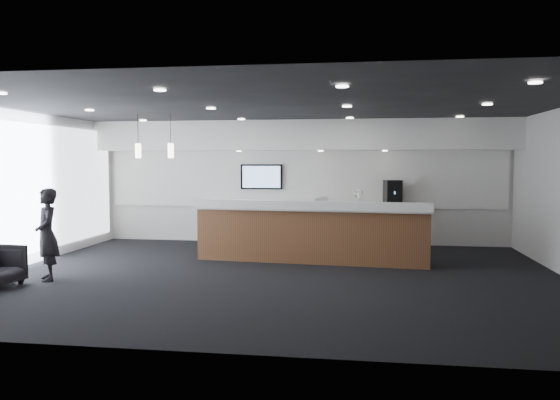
# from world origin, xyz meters

# --- Properties ---
(ground) EXTENTS (10.00, 10.00, 0.00)m
(ground) POSITION_xyz_m (0.00, 0.00, 0.00)
(ground) COLOR black
(ground) RESTS_ON ground
(ceiling) EXTENTS (10.00, 8.00, 0.02)m
(ceiling) POSITION_xyz_m (0.00, 0.00, 3.00)
(ceiling) COLOR black
(ceiling) RESTS_ON back_wall
(back_wall) EXTENTS (10.00, 0.02, 3.00)m
(back_wall) POSITION_xyz_m (0.00, 4.00, 1.50)
(back_wall) COLOR silver
(back_wall) RESTS_ON ground
(left_wall) EXTENTS (0.02, 8.00, 3.00)m
(left_wall) POSITION_xyz_m (-5.00, 0.00, 1.50)
(left_wall) COLOR silver
(left_wall) RESTS_ON ground
(soffit_bulkhead) EXTENTS (10.00, 0.90, 0.70)m
(soffit_bulkhead) POSITION_xyz_m (0.00, 3.55, 2.65)
(soffit_bulkhead) COLOR white
(soffit_bulkhead) RESTS_ON back_wall
(alcove_panel) EXTENTS (9.80, 0.06, 1.40)m
(alcove_panel) POSITION_xyz_m (0.00, 3.97, 1.60)
(alcove_panel) COLOR white
(alcove_panel) RESTS_ON back_wall
(window_blinds_wall) EXTENTS (0.04, 7.36, 2.55)m
(window_blinds_wall) POSITION_xyz_m (-4.96, 0.00, 1.50)
(window_blinds_wall) COLOR white
(window_blinds_wall) RESTS_ON left_wall
(back_credenza) EXTENTS (5.06, 0.66, 0.95)m
(back_credenza) POSITION_xyz_m (-0.00, 3.64, 0.48)
(back_credenza) COLOR gray
(back_credenza) RESTS_ON ground
(wall_tv) EXTENTS (1.05, 0.08, 0.62)m
(wall_tv) POSITION_xyz_m (-1.00, 3.91, 1.65)
(wall_tv) COLOR black
(wall_tv) RESTS_ON back_wall
(pendant_left) EXTENTS (0.12, 0.12, 0.30)m
(pendant_left) POSITION_xyz_m (-2.40, 0.80, 2.25)
(pendant_left) COLOR #FFF0C6
(pendant_left) RESTS_ON ceiling
(pendant_right) EXTENTS (0.12, 0.12, 0.30)m
(pendant_right) POSITION_xyz_m (-3.10, 0.80, 2.25)
(pendant_right) COLOR #FFF0C6
(pendant_right) RESTS_ON ceiling
(ceiling_can_lights) EXTENTS (7.00, 5.00, 0.02)m
(ceiling_can_lights) POSITION_xyz_m (0.00, 0.00, 2.97)
(ceiling_can_lights) COLOR silver
(ceiling_can_lights) RESTS_ON ceiling
(service_counter) EXTENTS (4.78, 1.21, 1.49)m
(service_counter) POSITION_xyz_m (0.46, 1.44, 0.58)
(service_counter) COLOR brown
(service_counter) RESTS_ON ground
(coffee_machine) EXTENTS (0.44, 0.53, 0.64)m
(coffee_machine) POSITION_xyz_m (2.20, 3.69, 1.27)
(coffee_machine) COLOR black
(coffee_machine) RESTS_ON back_credenza
(info_sign_left) EXTENTS (0.16, 0.06, 0.22)m
(info_sign_left) POSITION_xyz_m (0.44, 3.52, 1.06)
(info_sign_left) COLOR white
(info_sign_left) RESTS_ON back_credenza
(info_sign_right) EXTENTS (0.19, 0.06, 0.25)m
(info_sign_right) POSITION_xyz_m (0.59, 3.52, 1.08)
(info_sign_right) COLOR white
(info_sign_right) RESTS_ON back_credenza
(lounge_guest) EXTENTS (0.65, 0.69, 1.57)m
(lounge_guest) POSITION_xyz_m (-3.84, -0.94, 0.79)
(lounge_guest) COLOR black
(lounge_guest) RESTS_ON ground
(cup_0) EXTENTS (0.10, 0.10, 0.10)m
(cup_0) POSITION_xyz_m (1.60, 3.53, 1.00)
(cup_0) COLOR white
(cup_0) RESTS_ON back_credenza
(cup_1) EXTENTS (0.14, 0.14, 0.10)m
(cup_1) POSITION_xyz_m (1.46, 3.53, 1.00)
(cup_1) COLOR white
(cup_1) RESTS_ON back_credenza
(cup_2) EXTENTS (0.13, 0.13, 0.10)m
(cup_2) POSITION_xyz_m (1.32, 3.53, 1.00)
(cup_2) COLOR white
(cup_2) RESTS_ON back_credenza
(cup_3) EXTENTS (0.13, 0.13, 0.10)m
(cup_3) POSITION_xyz_m (1.18, 3.53, 1.00)
(cup_3) COLOR white
(cup_3) RESTS_ON back_credenza
(cup_4) EXTENTS (0.14, 0.14, 0.10)m
(cup_4) POSITION_xyz_m (1.04, 3.53, 1.00)
(cup_4) COLOR white
(cup_4) RESTS_ON back_credenza
(cup_5) EXTENTS (0.11, 0.11, 0.10)m
(cup_5) POSITION_xyz_m (0.90, 3.53, 1.00)
(cup_5) COLOR white
(cup_5) RESTS_ON back_credenza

